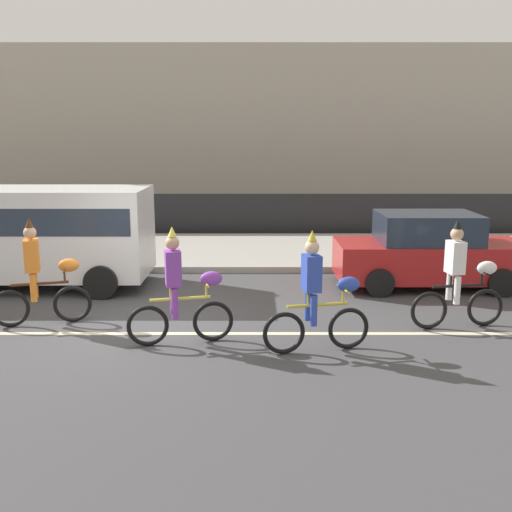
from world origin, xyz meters
The scene contains 11 objects.
ground_plane centered at (0.00, 0.00, 0.00)m, with size 80.00×80.00×0.00m, color #424244.
road_centre_line centered at (0.00, -0.50, 0.00)m, with size 36.00×0.14×0.01m, color beige.
sidewalk_curb centered at (0.00, 6.50, 0.07)m, with size 60.00×5.00×0.15m, color #9E9B93.
fence_line centered at (0.00, 9.40, 0.70)m, with size 40.00×0.08×1.40m, color black.
building_backdrop centered at (1.98, 18.00, 3.39)m, with size 28.00×8.00×6.78m, color #B2A899.
parade_cyclist_orange centered at (-1.68, 0.01, 0.84)m, with size 1.67×0.64×1.92m.
parade_cyclist_purple centered at (0.91, -0.97, 0.84)m, with size 1.69×0.57×1.92m.
parade_cyclist_cobalt centered at (3.06, -1.33, 0.84)m, with size 1.69×0.56×1.92m.
parade_cyclist_zebra centered at (5.63, -0.15, 0.84)m, with size 1.71×0.53×1.92m.
parked_van_white centered at (-2.70, 2.70, 1.28)m, with size 5.00×2.22×2.18m.
parked_car_red centered at (5.92, 2.72, 0.78)m, with size 4.10×1.92×1.64m.
Camera 1 is at (2.11, -10.19, 3.34)m, focal length 42.00 mm.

